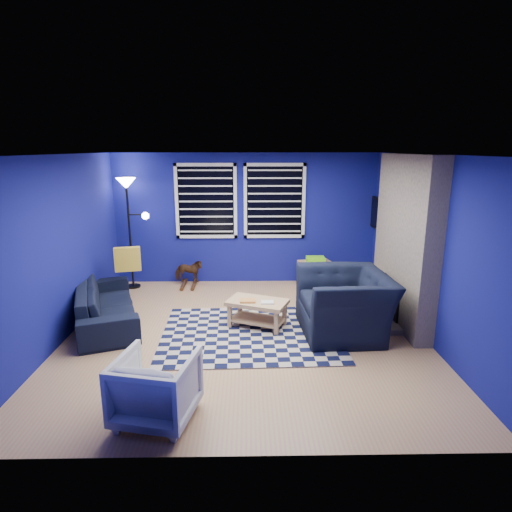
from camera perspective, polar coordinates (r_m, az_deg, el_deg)
The scene contains 18 objects.
floor at distance 6.21m, azimuth -1.43°, elevation -10.34°, with size 5.00×5.00×0.00m, color tan.
ceiling at distance 5.65m, azimuth -1.59°, elevation 13.39°, with size 5.00×5.00×0.00m, color white.
wall_back at distance 8.26m, azimuth -1.38°, elevation 4.94°, with size 5.00×5.00×0.00m, color navy.
wall_left at distance 6.34m, azimuth -24.73°, elevation 0.77°, with size 5.00×5.00×0.00m, color navy.
wall_right at distance 6.30m, azimuth 21.87°, elevation 0.98°, with size 5.00×5.00×0.00m, color navy.
fireplace at distance 6.71m, azimuth 19.11°, elevation 1.52°, with size 0.65×2.00×2.50m.
window_left at distance 8.21m, azimuth -6.68°, elevation 7.26°, with size 1.17×0.06×1.42m.
window_right at distance 8.19m, azimuth 2.49°, elevation 7.32°, with size 1.17×0.06×1.42m.
tv at distance 8.10m, azimuth 16.24°, elevation 5.27°, with size 0.07×1.00×0.58m.
rug at distance 6.21m, azimuth -0.74°, elevation -10.28°, with size 2.50×2.00×0.02m, color black.
sofa at distance 6.85m, azimuth -19.38°, elevation -6.08°, with size 0.80×2.05×0.60m, color black.
armchair_big at distance 6.23m, azimuth 11.72°, elevation -6.20°, with size 1.18×1.35×0.88m, color black.
armchair_bent at distance 4.42m, azimuth -13.15°, elevation -16.69°, with size 0.72×0.74×0.68m, color gray.
rocking_horse at distance 8.26m, azimuth -8.99°, elevation -2.02°, with size 0.54×0.24×0.45m, color #4A2917.
coffee_table at distance 6.34m, azimuth 0.17°, elevation -6.92°, with size 0.98×0.78×0.43m.
cabinet at distance 8.21m, azimuth 7.87°, elevation -2.35°, with size 0.67×0.52×0.59m.
floor_lamp at distance 8.16m, azimuth -16.65°, elevation 7.34°, with size 0.56×0.35×2.06m.
throw_pillow at distance 7.37m, azimuth -16.75°, elevation -0.41°, with size 0.42×0.13×0.40m, color gold.
Camera 1 is at (0.05, -5.65, 2.58)m, focal length 30.00 mm.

